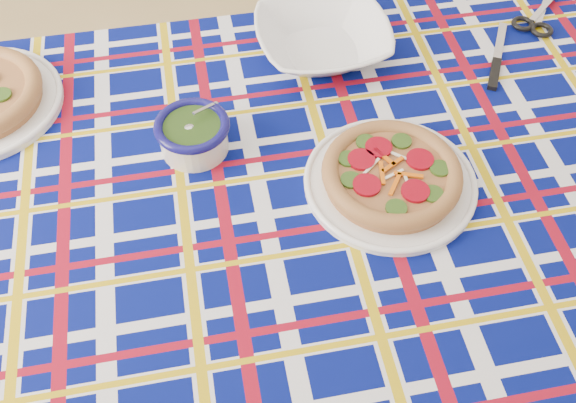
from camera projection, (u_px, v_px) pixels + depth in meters
name	position (u px, v px, depth m)	size (l,w,h in m)	color
floor	(171.00, 256.00, 2.07)	(4.00, 4.00, 0.00)	tan
dining_table	(298.00, 217.00, 1.25)	(1.94, 1.47, 0.81)	brown
tablecloth	(298.00, 209.00, 1.23)	(1.76, 1.11, 0.11)	#050D5D
main_focaccia_plate	(392.00, 174.00, 1.17)	(0.33, 0.33, 0.06)	#A16539
pesto_bowl	(193.00, 133.00, 1.22)	(0.14, 0.14, 0.09)	#1A310D
serving_bowl	(322.00, 39.00, 1.40)	(0.29, 0.29, 0.07)	white
table_knife	(500.00, 43.00, 1.44)	(0.25, 0.02, 0.01)	silver
kitchen_scissors	(544.00, 8.00, 1.51)	(0.21, 0.10, 0.02)	silver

